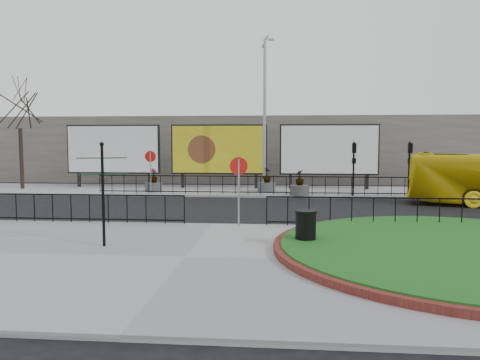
# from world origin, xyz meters

# --- Properties ---
(ground) EXTENTS (90.00, 90.00, 0.00)m
(ground) POSITION_xyz_m (0.00, 0.00, 0.00)
(ground) COLOR black
(ground) RESTS_ON ground
(pavement_near) EXTENTS (30.00, 10.00, 0.12)m
(pavement_near) POSITION_xyz_m (0.00, -5.00, 0.06)
(pavement_near) COLOR gray
(pavement_near) RESTS_ON ground
(pavement_far) EXTENTS (44.00, 6.00, 0.12)m
(pavement_far) POSITION_xyz_m (0.00, 12.00, 0.06)
(pavement_far) COLOR gray
(pavement_far) RESTS_ON ground
(brick_edge) EXTENTS (10.40, 10.40, 0.18)m
(brick_edge) POSITION_xyz_m (7.50, -4.00, 0.21)
(brick_edge) COLOR maroon
(brick_edge) RESTS_ON pavement_near
(grass_lawn) EXTENTS (10.00, 10.00, 0.22)m
(grass_lawn) POSITION_xyz_m (7.50, -4.00, 0.23)
(grass_lawn) COLOR #154C14
(grass_lawn) RESTS_ON pavement_near
(railing_near_left) EXTENTS (10.00, 0.10, 1.10)m
(railing_near_left) POSITION_xyz_m (-6.00, -0.30, 0.67)
(railing_near_left) COLOR black
(railing_near_left) RESTS_ON pavement_near
(railing_near_right) EXTENTS (9.00, 0.10, 1.10)m
(railing_near_right) POSITION_xyz_m (6.50, -0.30, 0.67)
(railing_near_right) COLOR black
(railing_near_right) RESTS_ON pavement_near
(railing_far) EXTENTS (18.00, 0.10, 1.10)m
(railing_far) POSITION_xyz_m (1.00, 9.30, 0.67)
(railing_far) COLOR black
(railing_far) RESTS_ON pavement_far
(speed_sign_far) EXTENTS (0.64, 0.07, 2.47)m
(speed_sign_far) POSITION_xyz_m (-5.00, 9.40, 1.92)
(speed_sign_far) COLOR gray
(speed_sign_far) RESTS_ON pavement_far
(speed_sign_near) EXTENTS (0.64, 0.07, 2.47)m
(speed_sign_near) POSITION_xyz_m (1.00, -0.40, 1.92)
(speed_sign_near) COLOR gray
(speed_sign_near) RESTS_ON pavement_near
(billboard_left) EXTENTS (6.20, 0.31, 4.10)m
(billboard_left) POSITION_xyz_m (-8.50, 12.97, 2.60)
(billboard_left) COLOR black
(billboard_left) RESTS_ON pavement_far
(billboard_mid) EXTENTS (6.20, 0.31, 4.10)m
(billboard_mid) POSITION_xyz_m (-1.50, 12.97, 2.60)
(billboard_mid) COLOR black
(billboard_mid) RESTS_ON pavement_far
(billboard_right) EXTENTS (6.20, 0.31, 4.10)m
(billboard_right) POSITION_xyz_m (5.50, 12.97, 2.60)
(billboard_right) COLOR black
(billboard_right) RESTS_ON pavement_far
(lamp_post) EXTENTS (0.74, 0.18, 9.23)m
(lamp_post) POSITION_xyz_m (1.51, 11.00, 4.83)
(lamp_post) COLOR gray
(lamp_post) RESTS_ON pavement_far
(signal_pole_a) EXTENTS (0.22, 0.26, 3.00)m
(signal_pole_a) POSITION_xyz_m (6.50, 9.34, 2.10)
(signal_pole_a) COLOR black
(signal_pole_a) RESTS_ON pavement_far
(signal_pole_b) EXTENTS (0.22, 0.26, 3.00)m
(signal_pole_b) POSITION_xyz_m (9.50, 9.34, 2.10)
(signal_pole_b) COLOR black
(signal_pole_b) RESTS_ON pavement_far
(tree_left) EXTENTS (2.00, 2.00, 7.00)m
(tree_left) POSITION_xyz_m (-14.00, 11.50, 3.62)
(tree_left) COLOR #2D2119
(tree_left) RESTS_ON pavement_far
(building_backdrop) EXTENTS (40.00, 10.00, 5.00)m
(building_backdrop) POSITION_xyz_m (0.00, 22.00, 2.50)
(building_backdrop) COLOR slate
(building_backdrop) RESTS_ON ground
(fingerpost_sign) EXTENTS (1.39, 0.67, 3.01)m
(fingerpost_sign) POSITION_xyz_m (-2.60, -3.97, 1.94)
(fingerpost_sign) COLOR black
(fingerpost_sign) RESTS_ON pavement_near
(litter_bin) EXTENTS (0.63, 0.63, 1.05)m
(litter_bin) POSITION_xyz_m (3.22, -3.50, 0.65)
(litter_bin) COLOR black
(litter_bin) RESTS_ON pavement_near
(planter_a) EXTENTS (1.03, 1.03, 1.39)m
(planter_a) POSITION_xyz_m (-5.16, 10.57, 0.57)
(planter_a) COLOR #4C4C4F
(planter_a) RESTS_ON pavement_far
(planter_b) EXTENTS (1.07, 1.07, 1.46)m
(planter_b) POSITION_xyz_m (1.64, 11.00, 0.59)
(planter_b) COLOR #4C4C4F
(planter_b) RESTS_ON pavement_far
(planter_c) EXTENTS (1.08, 1.08, 1.43)m
(planter_c) POSITION_xyz_m (3.55, 9.40, 0.57)
(planter_c) COLOR #4C4C4F
(planter_c) RESTS_ON pavement_far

